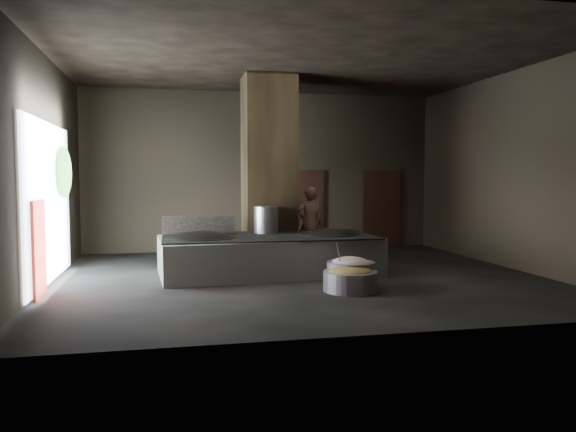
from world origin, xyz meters
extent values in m
cube|color=black|center=(0.00, 0.00, -0.05)|extent=(10.00, 9.00, 0.10)
cube|color=black|center=(0.00, 0.00, 4.55)|extent=(10.00, 9.00, 0.10)
cube|color=black|center=(0.00, 4.55, 2.25)|extent=(10.00, 0.10, 4.50)
cube|color=black|center=(0.00, -4.55, 2.25)|extent=(10.00, 0.10, 4.50)
cube|color=black|center=(-5.05, 0.00, 2.25)|extent=(0.10, 9.00, 4.50)
cube|color=black|center=(5.05, 0.00, 2.25)|extent=(0.10, 9.00, 4.50)
cube|color=black|center=(-0.30, 1.90, 2.25)|extent=(1.20, 1.20, 4.50)
cube|color=beige|center=(-0.56, 0.48, 0.40)|extent=(4.74, 2.50, 0.80)
cube|color=black|center=(-0.56, 0.48, 0.82)|extent=(4.51, 2.16, 0.03)
ellipsoid|color=black|center=(-2.01, 0.43, 0.75)|extent=(1.45, 1.45, 0.40)
cylinder|color=black|center=(-2.01, 0.43, 0.82)|extent=(1.48, 1.48, 0.05)
ellipsoid|color=black|center=(0.79, 0.53, 0.75)|extent=(1.35, 1.35, 0.38)
cylinder|color=black|center=(0.79, 0.53, 0.82)|extent=(1.38, 1.38, 0.05)
cylinder|color=#9B9EA2|center=(-0.51, 1.03, 1.13)|extent=(0.56, 0.56, 0.60)
cube|color=black|center=(-2.01, 1.23, 1.03)|extent=(1.60, 0.16, 0.40)
imported|color=#855F44|center=(0.83, 2.34, 0.93)|extent=(0.69, 0.46, 1.85)
cylinder|color=gray|center=(0.58, -1.69, 0.18)|extent=(1.22, 1.22, 0.37)
ellipsoid|color=olive|center=(0.58, -1.69, 0.35)|extent=(0.82, 0.82, 0.25)
cylinder|color=#9B9EA2|center=(0.43, -1.54, 0.55)|extent=(0.28, 0.32, 0.71)
cylinder|color=gray|center=(0.68, -1.40, 0.25)|extent=(1.01, 1.01, 0.50)
ellipsoid|color=tan|center=(0.68, -1.40, 0.45)|extent=(0.75, 0.75, 0.29)
cube|color=black|center=(1.20, 4.45, 1.10)|extent=(1.18, 0.08, 2.38)
cube|color=#8C6647|center=(1.43, 4.55, 1.05)|extent=(0.84, 0.04, 2.00)
cube|color=black|center=(3.60, 4.45, 1.10)|extent=(1.18, 0.08, 2.38)
cube|color=#8C6647|center=(3.37, 4.52, 1.05)|extent=(0.89, 0.04, 2.10)
cube|color=white|center=(-4.95, 0.20, 1.60)|extent=(0.04, 4.20, 3.10)
cube|color=maroon|center=(-4.88, -1.10, 0.85)|extent=(0.05, 0.90, 1.70)
ellipsoid|color=#194714|center=(-4.85, 1.30, 2.20)|extent=(0.28, 1.10, 1.10)
camera|label=1|loc=(-2.68, -11.42, 2.10)|focal=35.00mm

